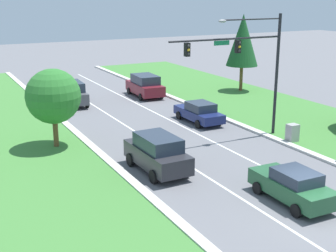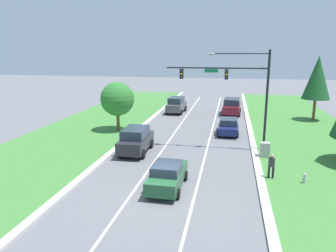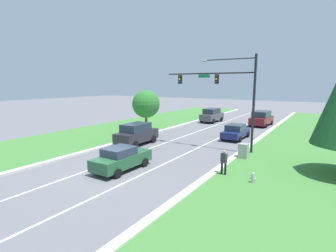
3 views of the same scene
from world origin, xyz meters
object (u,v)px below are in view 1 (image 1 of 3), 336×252
forest_sedan (293,186)px  burgundy_suv (145,85)px  oak_near_left_tree (53,96)px  conifer_far_right_tree (243,40)px  navy_sedan (199,112)px  charcoal_suv (157,153)px  graphite_suv (72,93)px  utility_cabinet (292,133)px  traffic_signal_mast (249,58)px

forest_sedan → burgundy_suv: bearing=82.4°
oak_near_left_tree → conifer_far_right_tree: 22.70m
navy_sedan → conifer_far_right_tree: (9.70, 8.10, 4.23)m
charcoal_suv → oak_near_left_tree: bearing=118.8°
burgundy_suv → graphite_suv: bearing=-174.1°
burgundy_suv → conifer_far_right_tree: 10.46m
charcoal_suv → forest_sedan: 7.44m
utility_cabinet → forest_sedan: bearing=-131.8°
traffic_signal_mast → conifer_far_right_tree: traffic_signal_mast is taller
forest_sedan → navy_sedan: bearing=77.3°
charcoal_suv → oak_near_left_tree: 7.99m
forest_sedan → conifer_far_right_tree: (13.08, 22.07, 4.20)m
conifer_far_right_tree → charcoal_suv: bearing=-137.1°
traffic_signal_mast → burgundy_suv: bearing=91.3°
oak_near_left_tree → utility_cabinet: bearing=-23.5°
forest_sedan → traffic_signal_mast: bearing=66.9°
navy_sedan → utility_cabinet: size_ratio=3.84×
forest_sedan → utility_cabinet: forest_sedan is taller
forest_sedan → utility_cabinet: size_ratio=3.66×
charcoal_suv → graphite_suv: graphite_suv is taller
burgundy_suv → traffic_signal_mast: bearing=-86.1°
utility_cabinet → conifer_far_right_tree: size_ratio=0.16×
traffic_signal_mast → forest_sedan: 10.86m
traffic_signal_mast → utility_cabinet: 5.67m
forest_sedan → burgundy_suv: burgundy_suv is taller
traffic_signal_mast → utility_cabinet: (2.23, -1.99, -4.82)m
utility_cabinet → traffic_signal_mast: bearing=138.2°
navy_sedan → forest_sedan: bearing=-103.4°
graphite_suv → oak_near_left_tree: oak_near_left_tree is taller
burgundy_suv → oak_near_left_tree: oak_near_left_tree is taller
traffic_signal_mast → charcoal_suv: traffic_signal_mast is taller
forest_sedan → conifer_far_right_tree: bearing=60.3°
traffic_signal_mast → utility_cabinet: size_ratio=6.78×
charcoal_suv → utility_cabinet: 10.10m
charcoal_suv → utility_cabinet: (10.07, 0.61, -0.45)m
traffic_signal_mast → charcoal_suv: (-7.84, -2.60, -4.37)m
graphite_suv → oak_near_left_tree: (-4.19, -10.84, 2.21)m
forest_sedan → oak_near_left_tree: (-7.67, 13.03, 2.47)m
navy_sedan → graphite_suv: size_ratio=0.99×
utility_cabinet → oak_near_left_tree: 15.40m
burgundy_suv → utility_cabinet: 17.50m
graphite_suv → forest_sedan: bearing=-78.6°
charcoal_suv → burgundy_suv: size_ratio=0.94×
navy_sedan → forest_sedan: forest_sedan is taller
forest_sedan → graphite_suv: 24.12m
graphite_suv → charcoal_suv: bearing=-88.1°
graphite_suv → utility_cabinet: graphite_suv is taller
traffic_signal_mast → burgundy_suv: size_ratio=1.64×
charcoal_suv → burgundy_suv: 19.41m
utility_cabinet → conifer_far_right_tree: bearing=65.6°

